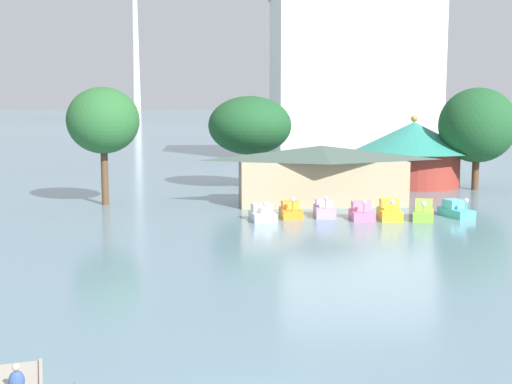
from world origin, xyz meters
TOP-DOWN VIEW (x-y plane):
  - pedal_boat_white at (2.82, 31.25)m, footprint 1.98×2.62m
  - pedal_boat_orange at (5.05, 32.55)m, footprint 1.53×2.73m
  - pedal_boat_lavender at (7.62, 32.66)m, footprint 1.62×2.80m
  - pedal_boat_pink at (10.15, 31.28)m, footprint 1.69×2.57m
  - pedal_boat_yellow at (12.21, 31.20)m, footprint 1.77×2.96m
  - pedal_boat_lime at (14.68, 30.91)m, footprint 2.33×3.30m
  - pedal_boat_cyan at (17.49, 31.95)m, footprint 2.16×3.15m
  - boathouse at (8.45, 39.13)m, footprint 14.83×6.08m
  - green_roof_pavilion at (19.98, 50.82)m, footprint 12.57×12.57m
  - shoreline_tree_tall_left at (-9.75, 39.99)m, footprint 6.00×6.00m
  - shoreline_tree_mid at (3.13, 50.47)m, footprint 8.31×8.31m
  - shoreline_tree_right at (25.29, 47.55)m, footprint 7.49×7.49m
  - background_building_block at (20.69, 84.90)m, footprint 23.71×17.48m

SIDE VIEW (x-z plane):
  - pedal_boat_orange at x=5.05m, z-range -0.37..1.33m
  - pedal_boat_white at x=2.82m, z-range -0.29..1.26m
  - pedal_boat_cyan at x=17.49m, z-range -0.27..1.27m
  - pedal_boat_pink at x=10.15m, z-range -0.30..1.31m
  - pedal_boat_lavender at x=7.62m, z-range -0.32..1.36m
  - pedal_boat_lime at x=14.68m, z-range -0.20..1.32m
  - pedal_boat_yellow at x=12.21m, z-range -0.23..1.40m
  - boathouse at x=8.45m, z-range 0.11..5.06m
  - green_roof_pavilion at x=19.98m, z-range 0.13..7.43m
  - shoreline_tree_mid at x=3.13m, z-range 1.67..10.89m
  - shoreline_tree_right at x=25.29m, z-range 1.33..11.34m
  - shoreline_tree_tall_left at x=-9.75m, z-range 2.12..11.95m
  - background_building_block at x=20.69m, z-range 0.02..25.62m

